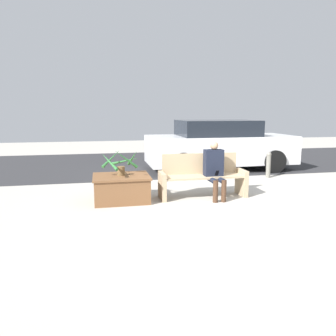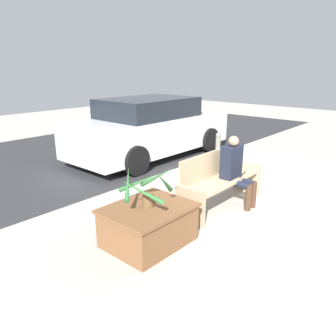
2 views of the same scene
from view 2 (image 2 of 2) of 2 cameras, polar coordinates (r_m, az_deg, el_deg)
The scene contains 8 objects.
ground_plane at distance 5.62m, azimuth 17.26°, elevation -7.87°, with size 30.00×30.00×0.00m, color #ADA89E.
road_surface at distance 9.38m, azimuth -16.77°, elevation 2.23°, with size 20.00×6.00×0.01m, color #2D2D30.
bench at distance 5.69m, azimuth 8.82°, elevation -2.20°, with size 1.87×0.52×0.92m.
person_seated at distance 5.70m, azimuth 11.65°, elevation 0.04°, with size 0.40×0.57×1.21m.
planter_box at distance 4.48m, azimuth -3.41°, elevation -9.65°, with size 1.14×0.92×0.53m.
potted_plant at distance 4.30m, azimuth -3.73°, elevation -3.44°, with size 0.79×0.80×0.57m.
parked_car at distance 8.68m, azimuth -3.01°, elevation 6.98°, with size 4.57×1.98×1.55m.
bollard_post at distance 8.50m, azimuth 8.69°, elevation 3.88°, with size 0.14×0.14×0.72m.
Camera 2 is at (-4.74, -1.96, 2.31)m, focal length 35.00 mm.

